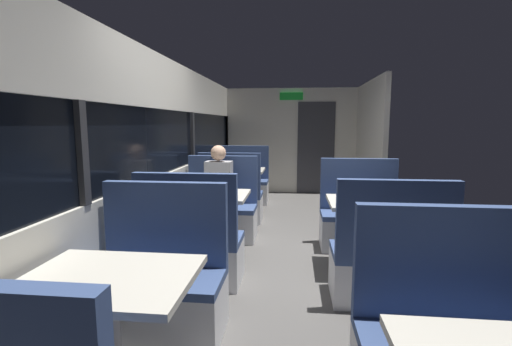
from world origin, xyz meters
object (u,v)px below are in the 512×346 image
Objects in this scene: bench_far_window_facing_entry at (244,186)px; bench_rear_aisle_facing_entry at (359,222)px; bench_far_window_facing_end at (232,201)px; bench_near_window_facing_entry at (160,289)px; bench_rear_aisle_facing_end at (388,265)px; dining_table_far_window at (238,175)px; bench_mid_window_facing_entry at (221,214)px; coffee_cup_secondary at (237,167)px; seated_passenger at (220,200)px; dining_table_near_window at (109,293)px; bench_mid_window_facing_end at (192,250)px; dining_table_rear_aisle at (372,211)px; dining_table_mid_window at (208,202)px.

bench_far_window_facing_entry is 1.00× the size of bench_rear_aisle_facing_entry.
bench_far_window_facing_end is 1.40m from bench_far_window_facing_entry.
bench_near_window_facing_entry and bench_rear_aisle_facing_end have the same top height.
dining_table_far_window is 0.82× the size of bench_far_window_facing_entry.
bench_mid_window_facing_entry is 12.22× the size of coffee_cup_secondary.
bench_near_window_facing_entry and bench_far_window_facing_end have the same top height.
bench_far_window_facing_entry is 0.87× the size of seated_passenger.
bench_rear_aisle_facing_entry is 12.22× the size of coffee_cup_secondary.
bench_rear_aisle_facing_end is 3.63m from coffee_cup_secondary.
bench_mid_window_facing_end reaches higher than dining_table_near_window.
bench_rear_aisle_facing_entry is at bearing -4.08° from seated_passenger.
coffee_cup_secondary is at bearing 90.93° from bench_mid_window_facing_entry.
bench_mid_window_facing_end is 1.00× the size of bench_rear_aisle_facing_entry.
seated_passenger reaches higher than dining_table_far_window.
bench_mid_window_facing_entry reaches higher than coffee_cup_secondary.
bench_rear_aisle_facing_end is (1.79, -0.20, 0.00)m from bench_mid_window_facing_end.
coffee_cup_secondary is at bearing 136.61° from bench_rear_aisle_facing_entry.
bench_mid_window_facing_entry and bench_rear_aisle_facing_end have the same top height.
bench_far_window_facing_end is 1.00× the size of bench_far_window_facing_entry.
bench_far_window_facing_entry reaches higher than dining_table_near_window.
bench_mid_window_facing_entry is 1.22× the size of dining_table_far_window.
dining_table_rear_aisle is at bearing -44.06° from bench_far_window_facing_end.
dining_table_near_window is 1.56m from bench_mid_window_facing_end.
bench_mid_window_facing_end reaches higher than dining_table_rear_aisle.
bench_rear_aisle_facing_entry is (1.79, 2.73, -0.31)m from dining_table_near_window.
seated_passenger is 1.61m from coffee_cup_secondary.
bench_mid_window_facing_entry is (0.00, 1.40, 0.00)m from bench_mid_window_facing_end.
bench_rear_aisle_facing_entry is at bearing 48.62° from bench_near_window_facing_entry.
seated_passenger is at bearing -90.00° from bench_far_window_facing_entry.
seated_passenger reaches higher than dining_table_rear_aisle.
bench_mid_window_facing_end and bench_far_window_facing_entry have the same top height.
bench_near_window_facing_entry is at bearing -131.38° from bench_rear_aisle_facing_entry.
dining_table_rear_aisle is (1.79, -2.43, 0.00)m from dining_table_far_window.
bench_near_window_facing_entry is 2.23m from bench_mid_window_facing_entry.
dining_table_far_window is at bearing 126.36° from dining_table_rear_aisle.
coffee_cup_secondary is (-0.02, 4.45, 0.15)m from dining_table_near_window.
dining_table_rear_aisle is at bearing -24.80° from seated_passenger.
bench_near_window_facing_entry and bench_rear_aisle_facing_entry have the same top height.
dining_table_near_window is 0.82× the size of bench_rear_aisle_facing_entry.
bench_mid_window_facing_entry and bench_rear_aisle_facing_entry have the same top height.
dining_table_rear_aisle is at bearing 90.00° from bench_rear_aisle_facing_end.
dining_table_rear_aisle is at bearing -53.08° from coffee_cup_secondary.
dining_table_near_window is at bearing -90.00° from bench_mid_window_facing_entry.
dining_table_rear_aisle is 0.82× the size of bench_rear_aisle_facing_entry.
bench_far_window_facing_entry is 0.85m from coffee_cup_secondary.
bench_mid_window_facing_end is at bearing -90.00° from bench_mid_window_facing_entry.
bench_mid_window_facing_end is 1.00× the size of bench_mid_window_facing_entry.
bench_near_window_facing_entry is at bearing -90.00° from dining_table_mid_window.
dining_table_far_window is at bearing 90.00° from bench_far_window_facing_end.
dining_table_far_window is at bearing 90.00° from bench_near_window_facing_entry.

